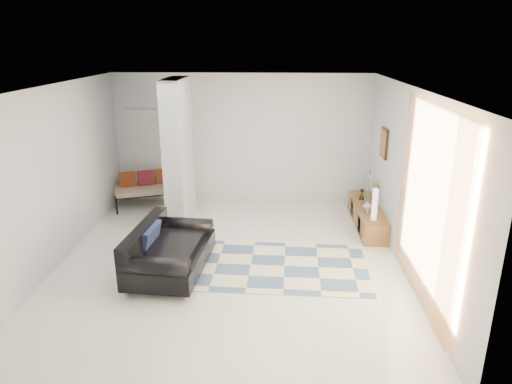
{
  "coord_description": "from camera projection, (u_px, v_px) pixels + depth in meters",
  "views": [
    {
      "loc": [
        0.74,
        -6.69,
        3.45
      ],
      "look_at": [
        0.41,
        0.6,
        1.01
      ],
      "focal_mm": 32.0,
      "sensor_mm": 36.0,
      "label": 1
    }
  ],
  "objects": [
    {
      "name": "floor",
      "position": [
        229.0,
        261.0,
        7.47
      ],
      "size": [
        6.0,
        6.0,
        0.0
      ],
      "primitive_type": "plane",
      "color": "white",
      "rests_on": "ground"
    },
    {
      "name": "ceiling",
      "position": [
        226.0,
        87.0,
        6.58
      ],
      "size": [
        6.0,
        6.0,
        0.0
      ],
      "primitive_type": "plane",
      "rotation": [
        3.14,
        0.0,
        0.0
      ],
      "color": "white",
      "rests_on": "wall_back"
    },
    {
      "name": "wall_back",
      "position": [
        242.0,
        139.0,
        9.87
      ],
      "size": [
        6.0,
        0.0,
        6.0
      ],
      "primitive_type": "plane",
      "rotation": [
        1.57,
        0.0,
        0.0
      ],
      "color": "silver",
      "rests_on": "ground"
    },
    {
      "name": "wall_front",
      "position": [
        194.0,
        275.0,
        4.18
      ],
      "size": [
        6.0,
        0.0,
        6.0
      ],
      "primitive_type": "plane",
      "rotation": [
        -1.57,
        0.0,
        0.0
      ],
      "color": "silver",
      "rests_on": "ground"
    },
    {
      "name": "wall_left",
      "position": [
        53.0,
        177.0,
        7.14
      ],
      "size": [
        0.0,
        6.0,
        6.0
      ],
      "primitive_type": "plane",
      "rotation": [
        1.57,
        0.0,
        1.57
      ],
      "color": "silver",
      "rests_on": "ground"
    },
    {
      "name": "wall_right",
      "position": [
        408.0,
        182.0,
        6.91
      ],
      "size": [
        0.0,
        6.0,
        6.0
      ],
      "primitive_type": "plane",
      "rotation": [
        1.57,
        0.0,
        -1.57
      ],
      "color": "silver",
      "rests_on": "ground"
    },
    {
      "name": "partition_column",
      "position": [
        179.0,
        154.0,
        8.59
      ],
      "size": [
        0.35,
        1.2,
        2.8
      ],
      "primitive_type": "cube",
      "color": "#A8ACAF",
      "rests_on": "floor"
    },
    {
      "name": "hallway_door",
      "position": [
        147.0,
        156.0,
        10.04
      ],
      "size": [
        0.85,
        0.06,
        2.04
      ],
      "primitive_type": "cube",
      "color": "silver",
      "rests_on": "floor"
    },
    {
      "name": "curtain",
      "position": [
        427.0,
        205.0,
        5.8
      ],
      "size": [
        0.0,
        2.55,
        2.55
      ],
      "primitive_type": "plane",
      "rotation": [
        1.57,
        0.0,
        1.57
      ],
      "color": "#FF9D43",
      "rests_on": "wall_right"
    },
    {
      "name": "wall_art",
      "position": [
        384.0,
        143.0,
        8.37
      ],
      "size": [
        0.04,
        0.45,
        0.55
      ],
      "primitive_type": "cube",
      "color": "#36200E",
      "rests_on": "wall_right"
    },
    {
      "name": "media_console",
      "position": [
        367.0,
        216.0,
        8.85
      ],
      "size": [
        0.45,
        1.95,
        0.8
      ],
      "color": "brown",
      "rests_on": "floor"
    },
    {
      "name": "loveseat",
      "position": [
        167.0,
        252.0,
        7.03
      ],
      "size": [
        1.16,
        1.82,
        0.76
      ],
      "rotation": [
        0.0,
        0.0,
        -0.08
      ],
      "color": "silver",
      "rests_on": "floor"
    },
    {
      "name": "daybed",
      "position": [
        153.0,
        187.0,
        9.9
      ],
      "size": [
        1.79,
        1.23,
        0.77
      ],
      "rotation": [
        0.0,
        0.0,
        0.36
      ],
      "color": "black",
      "rests_on": "floor"
    },
    {
      "name": "area_rug",
      "position": [
        284.0,
        266.0,
        7.3
      ],
      "size": [
        2.68,
        1.84,
        0.01
      ],
      "primitive_type": "cube",
      "rotation": [
        0.0,
        0.0,
        -0.03
      ],
      "color": "beige",
      "rests_on": "floor"
    },
    {
      "name": "cylinder_lamp",
      "position": [
        375.0,
        204.0,
        8.07
      ],
      "size": [
        0.1,
        0.1,
        0.57
      ],
      "primitive_type": "cylinder",
      "color": "white",
      "rests_on": "media_console"
    },
    {
      "name": "bronze_figurine",
      "position": [
        362.0,
        194.0,
        9.14
      ],
      "size": [
        0.12,
        0.12,
        0.22
      ],
      "primitive_type": null,
      "rotation": [
        0.0,
        0.0,
        0.05
      ],
      "color": "black",
      "rests_on": "media_console"
    },
    {
      "name": "vase",
      "position": [
        367.0,
        205.0,
        8.59
      ],
      "size": [
        0.17,
        0.17,
        0.17
      ],
      "primitive_type": "imported",
      "rotation": [
        0.0,
        0.0,
        -0.04
      ],
      "color": "silver",
      "rests_on": "media_console"
    }
  ]
}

